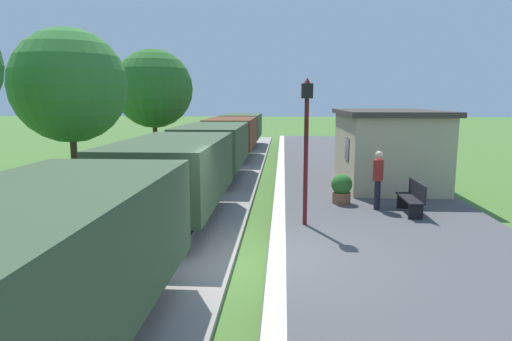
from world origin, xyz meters
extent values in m
plane|color=#47702D|center=(0.00, 0.00, 0.00)|extent=(160.00, 160.00, 0.00)
cube|color=#4C4C4F|center=(3.20, 0.00, 0.12)|extent=(6.00, 60.00, 0.25)
cube|color=silver|center=(0.40, 0.00, 0.25)|extent=(0.36, 60.00, 0.01)
cube|color=gray|center=(-2.40, 0.00, 0.06)|extent=(3.80, 60.00, 0.12)
cube|color=slate|center=(-1.68, 0.00, 0.19)|extent=(0.07, 60.00, 0.14)
cube|color=slate|center=(-3.12, 0.00, 0.19)|extent=(0.07, 60.00, 0.14)
cube|color=#384C33|center=(-2.40, -3.96, 1.58)|extent=(2.50, 5.60, 1.60)
cube|color=black|center=(-2.40, -3.96, 0.93)|extent=(2.10, 5.15, 0.50)
cylinder|color=black|center=(-2.40, -2.17, 0.68)|extent=(1.56, 0.84, 0.84)
cylinder|color=black|center=(-2.40, -1.01, 0.93)|extent=(0.20, 0.30, 0.20)
cube|color=#384C33|center=(-2.40, 2.64, 1.58)|extent=(2.50, 5.60, 1.60)
cube|color=black|center=(-2.40, 2.64, 0.93)|extent=(2.10, 5.15, 0.50)
cylinder|color=black|center=(-2.40, 4.43, 0.68)|extent=(1.56, 0.84, 0.84)
cylinder|color=black|center=(-2.40, 0.84, 0.68)|extent=(1.56, 0.84, 0.84)
cylinder|color=black|center=(-2.40, 5.59, 0.93)|extent=(0.20, 0.30, 0.20)
cylinder|color=black|center=(-2.40, -0.31, 0.93)|extent=(0.20, 0.30, 0.20)
cube|color=#384C33|center=(-2.40, 9.24, 1.58)|extent=(2.50, 5.60, 1.60)
cube|color=black|center=(-2.40, 9.24, 0.93)|extent=(2.10, 5.15, 0.50)
cylinder|color=black|center=(-2.40, 11.03, 0.68)|extent=(1.56, 0.84, 0.84)
cylinder|color=black|center=(-2.40, 7.44, 0.68)|extent=(1.56, 0.84, 0.84)
cylinder|color=black|center=(-2.40, 12.19, 0.93)|extent=(0.20, 0.30, 0.20)
cylinder|color=black|center=(-2.40, 6.29, 0.93)|extent=(0.20, 0.30, 0.20)
cube|color=brown|center=(-2.40, 15.84, 1.58)|extent=(2.50, 5.60, 1.60)
cube|color=black|center=(-2.40, 15.84, 0.93)|extent=(2.10, 5.15, 0.50)
cylinder|color=black|center=(-2.40, 17.63, 0.68)|extent=(1.56, 0.84, 0.84)
cylinder|color=black|center=(-2.40, 14.04, 0.68)|extent=(1.56, 0.84, 0.84)
cylinder|color=black|center=(-2.40, 18.79, 0.93)|extent=(0.20, 0.30, 0.20)
cylinder|color=black|center=(-2.40, 12.89, 0.93)|extent=(0.20, 0.30, 0.20)
cube|color=#384C33|center=(-2.40, 22.44, 1.58)|extent=(2.50, 5.60, 1.60)
cube|color=black|center=(-2.40, 22.44, 0.93)|extent=(2.10, 5.15, 0.50)
cylinder|color=black|center=(-2.40, 24.23, 0.68)|extent=(1.56, 0.84, 0.84)
cylinder|color=black|center=(-2.40, 20.64, 0.68)|extent=(1.56, 0.84, 0.84)
cylinder|color=black|center=(-2.40, 25.39, 0.93)|extent=(0.20, 0.30, 0.20)
cylinder|color=black|center=(-2.40, 19.49, 0.93)|extent=(0.20, 0.30, 0.20)
cube|color=tan|center=(4.40, 8.17, 1.55)|extent=(3.20, 5.50, 2.60)
cube|color=#3D3833|center=(4.40, 8.17, 2.94)|extent=(3.50, 5.80, 0.18)
cube|color=black|center=(2.79, 7.07, 1.68)|extent=(0.03, 0.90, 0.80)
cube|color=black|center=(4.06, 3.54, 0.69)|extent=(0.42, 1.50, 0.04)
cube|color=black|center=(4.25, 3.54, 0.93)|extent=(0.04, 1.50, 0.45)
cube|color=black|center=(4.06, 2.94, 0.46)|extent=(0.38, 0.06, 0.42)
cube|color=black|center=(4.06, 4.14, 0.46)|extent=(0.38, 0.06, 0.42)
cube|color=black|center=(4.06, 13.67, 0.69)|extent=(0.42, 1.50, 0.04)
cube|color=black|center=(4.25, 13.67, 0.93)|extent=(0.04, 1.50, 0.45)
cube|color=black|center=(4.06, 13.07, 0.46)|extent=(0.38, 0.06, 0.42)
cube|color=black|center=(4.06, 14.27, 0.46)|extent=(0.38, 0.06, 0.42)
cylinder|color=black|center=(3.23, 3.95, 0.68)|extent=(0.15, 0.15, 0.86)
cylinder|color=black|center=(3.29, 4.10, 0.68)|extent=(0.15, 0.15, 0.86)
cube|color=maroon|center=(3.26, 4.02, 1.41)|extent=(0.36, 0.44, 0.60)
sphere|color=beige|center=(3.26, 4.02, 1.85)|extent=(0.22, 0.22, 0.22)
cylinder|color=brown|center=(2.32, 4.69, 0.42)|extent=(0.56, 0.56, 0.34)
sphere|color=#2D6B28|center=(2.32, 4.69, 0.85)|extent=(0.64, 0.64, 0.64)
cylinder|color=#591414|center=(1.08, 2.28, 1.85)|extent=(0.11, 0.11, 3.20)
cube|color=black|center=(1.08, 2.28, 3.63)|extent=(0.28, 0.28, 0.36)
sphere|color=#F2E5BF|center=(1.08, 2.28, 3.63)|extent=(0.20, 0.20, 0.20)
cone|color=#591414|center=(1.08, 2.28, 3.87)|extent=(0.20, 0.20, 0.16)
cylinder|color=#4C3823|center=(-8.49, 9.54, 1.10)|extent=(0.28, 0.28, 2.20)
sphere|color=#387A33|center=(-8.49, 9.54, 3.99)|extent=(4.78, 4.78, 4.78)
cylinder|color=#4C3823|center=(-7.45, 18.16, 1.14)|extent=(0.28, 0.28, 2.28)
sphere|color=#2D6B28|center=(-7.45, 18.16, 4.07)|extent=(4.77, 4.77, 4.77)
camera|label=1|loc=(0.50, -8.71, 3.43)|focal=30.83mm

